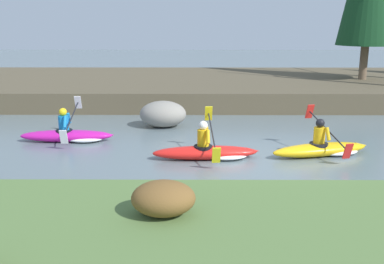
{
  "coord_description": "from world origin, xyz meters",
  "views": [
    {
      "loc": [
        -1.59,
        -10.81,
        3.48
      ],
      "look_at": [
        -1.66,
        0.94,
        0.55
      ],
      "focal_mm": 42.0,
      "sensor_mm": 36.0,
      "label": 1
    }
  ],
  "objects_px": {
    "kayaker_trailing": "(70,135)",
    "boulder_midstream": "(163,114)",
    "kayaker_middle": "(210,151)",
    "kayaker_lead": "(324,148)"
  },
  "relations": [
    {
      "from": "kayaker_trailing",
      "to": "boulder_midstream",
      "type": "xyz_separation_m",
      "value": [
        2.61,
        1.89,
        0.24
      ]
    },
    {
      "from": "kayaker_middle",
      "to": "kayaker_lead",
      "type": "bearing_deg",
      "value": 1.97
    },
    {
      "from": "kayaker_lead",
      "to": "kayaker_middle",
      "type": "relative_size",
      "value": 0.99
    },
    {
      "from": "kayaker_middle",
      "to": "kayaker_trailing",
      "type": "distance_m",
      "value": 4.4
    },
    {
      "from": "kayaker_trailing",
      "to": "boulder_midstream",
      "type": "relative_size",
      "value": 1.79
    },
    {
      "from": "kayaker_middle",
      "to": "boulder_midstream",
      "type": "xyz_separation_m",
      "value": [
        -1.45,
        3.59,
        0.24
      ]
    },
    {
      "from": "kayaker_lead",
      "to": "kayaker_middle",
      "type": "xyz_separation_m",
      "value": [
        -3.04,
        -0.32,
        0.0
      ]
    },
    {
      "from": "kayaker_middle",
      "to": "kayaker_trailing",
      "type": "xyz_separation_m",
      "value": [
        -4.06,
        1.7,
        0.0
      ]
    },
    {
      "from": "boulder_midstream",
      "to": "kayaker_lead",
      "type": "bearing_deg",
      "value": -36.14
    },
    {
      "from": "kayaker_lead",
      "to": "kayaker_trailing",
      "type": "bearing_deg",
      "value": 153.46
    }
  ]
}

